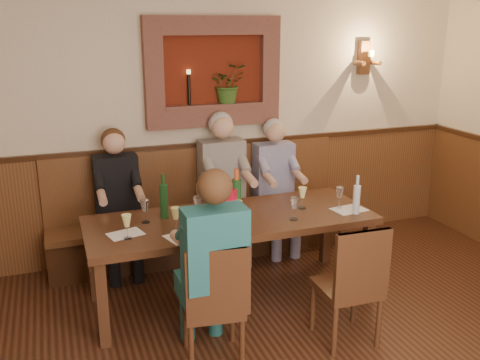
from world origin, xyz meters
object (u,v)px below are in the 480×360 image
Objects in this scene: person_bench_right at (276,198)px; wine_bottle_green_a at (237,199)px; chair_near_left at (213,326)px; wine_bottle_green_b at (164,200)px; person_bench_left at (120,216)px; person_chair_front at (212,282)px; dining_table at (231,225)px; chair_near_right at (347,307)px; person_bench_mid at (225,199)px; spittoon_bucket at (223,204)px; water_bottle at (357,198)px; bench at (201,225)px.

person_bench_right is 3.16× the size of wine_bottle_green_a.
wine_bottle_green_b is (-0.11, 0.98, 0.64)m from chair_near_left.
person_bench_left reaches higher than person_bench_right.
wine_bottle_green_a is at bearing 66.83° from chair_near_left.
person_chair_front is (0.00, 0.03, 0.32)m from chair_near_left.
dining_table is at bearing -45.65° from person_bench_left.
chair_near_right is at bearing -95.95° from person_bench_right.
person_bench_left is 0.79m from wine_bottle_green_b.
person_bench_mid is at bearing 41.36° from wine_bottle_green_b.
person_bench_mid is 5.24× the size of spittoon_bucket.
person_bench_right is 1.50m from wine_bottle_green_b.
water_bottle is at bearing -53.92° from person_bench_mid.
chair_near_right is at bearing -77.65° from person_bench_mid.
chair_near_right reaches higher than chair_near_left.
wine_bottle_green_b is (0.30, -0.66, 0.33)m from person_bench_left.
bench is at bearing 91.20° from wine_bottle_green_a.
dining_table is 2.60× the size of chair_near_left.
wine_bottle_green_a is (0.43, 0.72, 0.67)m from chair_near_left.
person_bench_left is at bearing -179.99° from person_bench_right.
dining_table is 1.09m from water_bottle.
bench is 2.17× the size of person_bench_right.
dining_table is 0.24m from spittoon_bucket.
wine_bottle_green_a is at bearing -25.71° from wine_bottle_green_b.
spittoon_bucket is (0.32, 0.75, 0.62)m from chair_near_left.
person_bench_left is at bearing 148.91° from water_bottle.
chair_near_left is at bearing 175.98° from chair_near_right.
dining_table is 0.60m from wine_bottle_green_b.
wine_bottle_green_b is at bearing 154.29° from wine_bottle_green_a.
person_bench_right is (0.78, 0.84, -0.11)m from dining_table.
spittoon_bucket is (-0.31, -0.89, 0.28)m from person_bench_mid.
water_bottle is at bearing -49.80° from bench.
spittoon_bucket is (0.32, 0.73, 0.30)m from person_chair_front.
wine_bottle_green_a is at bearing 127.00° from chair_near_right.
person_bench_left is at bearing 111.73° from chair_near_left.
person_bench_left is at bearing -172.73° from bench.
person_bench_right is at bearing 45.57° from spittoon_bucket.
spittoon_bucket is at bearing -94.98° from bench.
chair_near_right is 1.07m from person_chair_front.
person_chair_front reaches higher than water_bottle.
person_bench_left is (-0.82, -0.10, 0.25)m from bench.
wine_bottle_green_a reaches higher than dining_table.
person_bench_left reaches higher than dining_table.
person_bench_mid reaches higher than chair_near_right.
spittoon_bucket is 0.49m from wine_bottle_green_b.
chair_near_right is 0.69× the size of person_bench_right.
person_bench_mid is at bearing -0.16° from person_bench_left.
person_bench_right is at bearing 53.60° from person_chair_front.
person_chair_front is at bearing -160.88° from water_bottle.
person_bench_right is 4.09× the size of water_bottle.
bench is 10.60× the size of spittoon_bucket.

